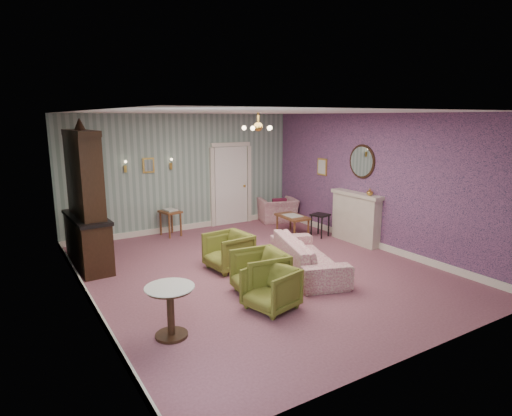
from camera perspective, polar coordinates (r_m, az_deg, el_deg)
floor at (r=8.16m, az=0.28°, el=-8.23°), size 7.00×7.00×0.00m
ceiling at (r=7.66m, az=0.30°, el=12.58°), size 7.00×7.00×0.00m
wall_back at (r=10.88m, az=-9.51°, el=4.58°), size 6.00×0.00×6.00m
wall_front at (r=5.22m, az=21.04°, el=-4.05°), size 6.00×0.00×6.00m
wall_left at (r=6.73m, az=-21.96°, el=-0.64°), size 0.00×7.00×7.00m
wall_right at (r=9.69m, az=15.57°, el=3.41°), size 0.00×7.00×7.00m
wall_right_floral at (r=9.68m, az=15.51°, el=3.40°), size 0.00×7.00×7.00m
door at (r=11.44m, az=-3.33°, el=3.21°), size 1.12×0.12×2.16m
olive_chair_a at (r=6.50m, az=2.01°, el=-10.37°), size 0.79×0.82×0.70m
olive_chair_b at (r=7.00m, az=0.49°, el=-8.31°), size 0.80×0.84×0.79m
olive_chair_c at (r=8.12m, az=-3.68°, el=-5.51°), size 0.76×0.81×0.77m
sofa_chintz at (r=8.01m, az=6.84°, el=-5.52°), size 1.28×2.25×0.85m
wingback_chair at (r=11.79m, az=2.88°, el=0.25°), size 1.12×0.88×0.86m
dresser at (r=8.61m, az=-21.79°, el=1.45°), size 0.64×1.67×2.75m
fireplace at (r=10.02m, az=13.08°, el=-1.26°), size 0.30×1.40×1.16m
mantel_vase at (r=9.60m, az=14.84°, el=2.07°), size 0.15×0.15×0.15m
oval_mirror at (r=9.89m, az=13.84°, el=6.00°), size 0.04×0.76×0.84m
framed_print at (r=10.90m, az=8.76°, el=5.41°), size 0.04×0.34×0.42m
coffee_table at (r=10.60m, az=4.85°, el=-2.21°), size 0.53×0.92×0.46m
side_table_black at (r=10.41m, az=8.47°, el=-2.29°), size 0.46×0.46×0.55m
pedestal_table at (r=5.83m, az=-11.24°, el=-13.30°), size 0.79×0.79×0.70m
nesting_table at (r=10.57m, az=-11.25°, el=-1.85°), size 0.49×0.58×0.67m
gilt_mirror_back at (r=10.51m, az=-14.04°, el=5.51°), size 0.28×0.06×0.36m
sconce_left at (r=10.34m, az=-16.92°, el=5.24°), size 0.16×0.12×0.30m
sconce_right at (r=10.67m, az=-11.18°, el=5.73°), size 0.16×0.12×0.30m
chandelier at (r=7.66m, az=0.30°, el=10.56°), size 0.56×0.56×0.36m
burgundy_cushion at (r=11.63m, az=3.10°, el=0.35°), size 0.41×0.28×0.39m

